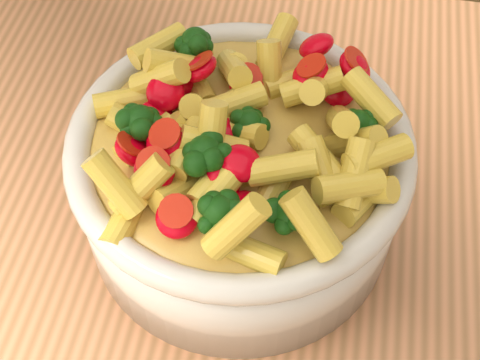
# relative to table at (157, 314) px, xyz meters

# --- Properties ---
(table) EXTENTS (1.20, 0.80, 0.90)m
(table) POSITION_rel_table_xyz_m (0.00, 0.00, 0.00)
(table) COLOR #BA784F
(table) RESTS_ON ground
(serving_bowl) EXTENTS (0.27, 0.27, 0.12)m
(serving_bowl) POSITION_rel_table_xyz_m (0.07, 0.06, 0.16)
(serving_bowl) COLOR silver
(serving_bowl) RESTS_ON table
(pasta_salad) EXTENTS (0.21, 0.21, 0.05)m
(pasta_salad) POSITION_rel_table_xyz_m (0.07, 0.06, 0.23)
(pasta_salad) COLOR #EAC54A
(pasta_salad) RESTS_ON serving_bowl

